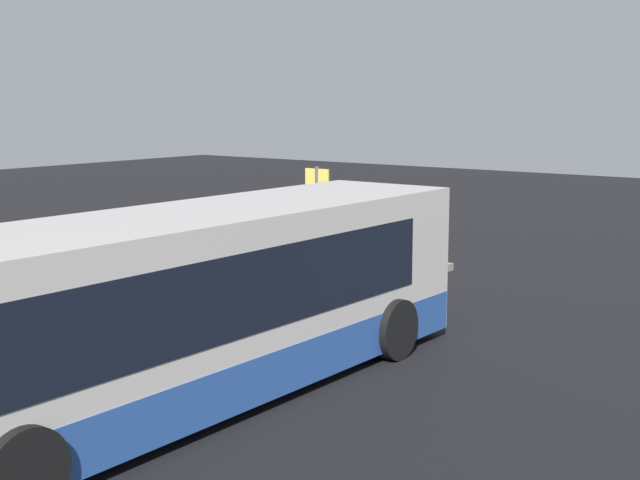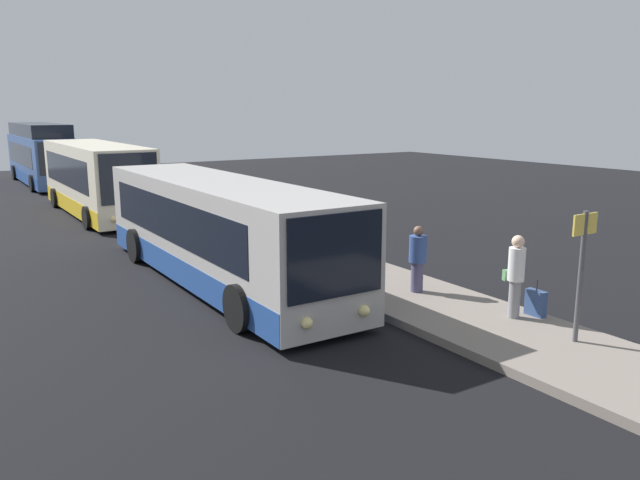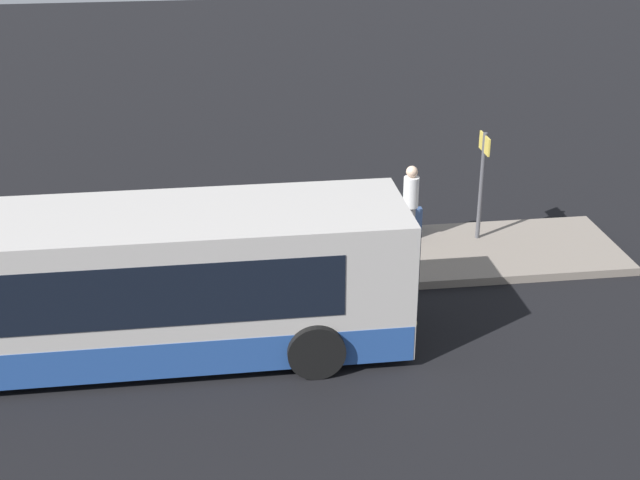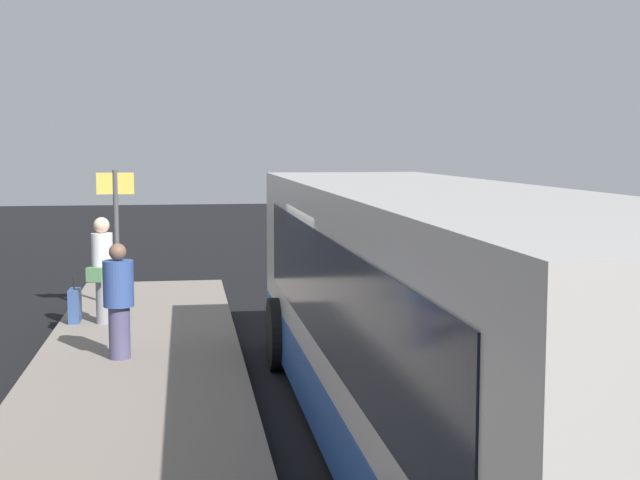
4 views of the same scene
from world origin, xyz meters
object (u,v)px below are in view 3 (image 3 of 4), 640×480
suitcase (412,219)px  passenger_waiting (410,200)px  bus_lead (94,289)px  sign_post (482,174)px  passenger_boarding (299,218)px

suitcase → passenger_waiting: bearing=-110.9°
bus_lead → sign_post: size_ratio=4.43×
bus_lead → passenger_waiting: bus_lead is taller
passenger_waiting → sign_post: size_ratio=0.71×
passenger_waiting → sign_post: bearing=-73.2°
passenger_boarding → bus_lead: bearing=-126.1°
suitcase → sign_post: (1.46, -0.63, 1.33)m
passenger_boarding → sign_post: (4.32, 0.33, 0.73)m
sign_post → suitcase: bearing=156.7°
passenger_boarding → passenger_waiting: (2.66, 0.46, 0.12)m
suitcase → passenger_boarding: bearing=-161.3°
suitcase → sign_post: 2.08m
passenger_boarding → sign_post: 4.39m
bus_lead → sign_post: bus_lead is taller
suitcase → sign_post: sign_post is taller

